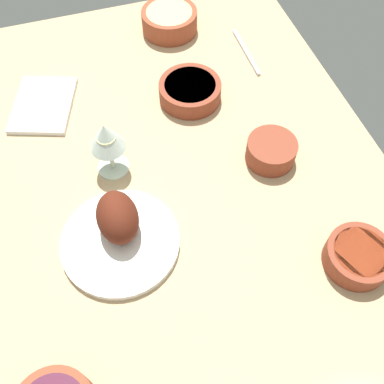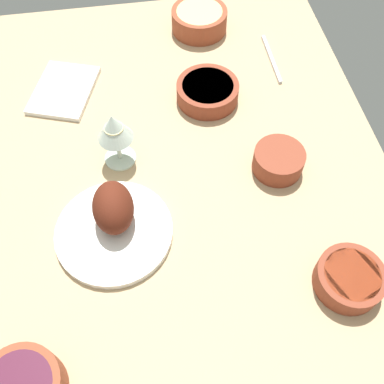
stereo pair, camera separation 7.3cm
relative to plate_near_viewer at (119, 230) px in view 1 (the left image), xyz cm
name	(u,v)px [view 1 (the left image)]	position (x,y,z in cm)	size (l,w,h in cm)	color
dining_table	(192,202)	(-4.91, 16.48, -5.21)	(140.00, 90.00, 4.00)	tan
plate_near_viewer	(119,230)	(0.00, 0.00, 0.00)	(23.53, 23.53, 10.39)	white
bowl_pasta	(271,150)	(-9.54, 36.29, -0.40)	(11.07, 11.07, 5.14)	brown
bowl_sauce	(358,256)	(18.74, 42.09, -0.63)	(12.62, 12.62, 4.69)	brown
bowl_cream	(190,90)	(-32.87, 24.82, -0.71)	(15.18, 15.18, 4.54)	brown
bowl_potatoes	(169,20)	(-59.78, 27.33, -0.04)	(15.26, 15.26, 5.84)	brown
wine_glass	(106,139)	(-17.55, 2.20, 6.72)	(7.60, 7.60, 14.00)	silver
folded_napkin	(43,105)	(-40.84, -10.26, -2.61)	(18.32, 13.75, 1.20)	white
fork_loose	(246,52)	(-44.16, 44.17, -2.81)	(18.37, 0.90, 0.80)	silver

